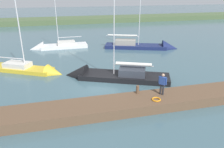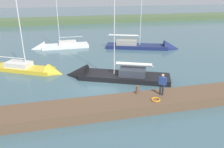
{
  "view_description": "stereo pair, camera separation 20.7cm",
  "coord_description": "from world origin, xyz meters",
  "px_view_note": "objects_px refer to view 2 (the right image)",
  "views": [
    {
      "loc": [
        3.3,
        17.43,
        8.1
      ],
      "look_at": [
        -0.86,
        0.82,
        1.43
      ],
      "focal_mm": 34.75,
      "sensor_mm": 36.0,
      "label": 1
    },
    {
      "loc": [
        3.1,
        17.48,
        8.1
      ],
      "look_at": [
        -0.86,
        0.82,
        1.43
      ],
      "focal_mm": 34.75,
      "sensor_mm": 36.0,
      "label": 2
    }
  ],
  "objects_px": {
    "person_on_dock": "(162,83)",
    "sailboat_inner_slip": "(33,70)",
    "life_ring_buoy": "(156,100)",
    "sailboat_far_right": "(148,47)",
    "sailboat_outer_mooring": "(56,48)",
    "sailboat_behind_pier": "(108,77)",
    "mooring_post_far": "(137,90)"
  },
  "relations": [
    {
      "from": "sailboat_outer_mooring",
      "to": "person_on_dock",
      "type": "xyz_separation_m",
      "value": [
        -7.91,
        19.17,
        1.62
      ]
    },
    {
      "from": "sailboat_outer_mooring",
      "to": "sailboat_inner_slip",
      "type": "xyz_separation_m",
      "value": [
        2.31,
        9.67,
        0.06
      ]
    },
    {
      "from": "mooring_post_far",
      "to": "sailboat_outer_mooring",
      "type": "height_order",
      "value": "sailboat_outer_mooring"
    },
    {
      "from": "person_on_dock",
      "to": "sailboat_inner_slip",
      "type": "bearing_deg",
      "value": -82.35
    },
    {
      "from": "sailboat_behind_pier",
      "to": "person_on_dock",
      "type": "height_order",
      "value": "sailboat_behind_pier"
    },
    {
      "from": "mooring_post_far",
      "to": "sailboat_behind_pier",
      "type": "relative_size",
      "value": 0.05
    },
    {
      "from": "life_ring_buoy",
      "to": "sailboat_far_right",
      "type": "height_order",
      "value": "sailboat_far_right"
    },
    {
      "from": "sailboat_behind_pier",
      "to": "person_on_dock",
      "type": "distance_m",
      "value": 6.77
    },
    {
      "from": "person_on_dock",
      "to": "life_ring_buoy",
      "type": "bearing_deg",
      "value": 4.21
    },
    {
      "from": "life_ring_buoy",
      "to": "sailboat_inner_slip",
      "type": "bearing_deg",
      "value": -47.25
    },
    {
      "from": "sailboat_far_right",
      "to": "person_on_dock",
      "type": "bearing_deg",
      "value": -88.86
    },
    {
      "from": "sailboat_outer_mooring",
      "to": "person_on_dock",
      "type": "distance_m",
      "value": 20.8
    },
    {
      "from": "life_ring_buoy",
      "to": "sailboat_outer_mooring",
      "type": "distance_m",
      "value": 21.15
    },
    {
      "from": "life_ring_buoy",
      "to": "sailboat_inner_slip",
      "type": "distance_m",
      "value": 13.94
    },
    {
      "from": "mooring_post_far",
      "to": "life_ring_buoy",
      "type": "bearing_deg",
      "value": 124.69
    },
    {
      "from": "life_ring_buoy",
      "to": "sailboat_behind_pier",
      "type": "bearing_deg",
      "value": -72.67
    },
    {
      "from": "sailboat_behind_pier",
      "to": "person_on_dock",
      "type": "xyz_separation_m",
      "value": [
        -2.84,
        5.93,
        1.59
      ]
    },
    {
      "from": "sailboat_inner_slip",
      "to": "life_ring_buoy",
      "type": "bearing_deg",
      "value": -19.07
    },
    {
      "from": "mooring_post_far",
      "to": "sailboat_far_right",
      "type": "distance_m",
      "value": 16.84
    },
    {
      "from": "sailboat_far_right",
      "to": "person_on_dock",
      "type": "relative_size",
      "value": 6.82
    },
    {
      "from": "life_ring_buoy",
      "to": "person_on_dock",
      "type": "xyz_separation_m",
      "value": [
        -0.76,
        -0.73,
        0.92
      ]
    },
    {
      "from": "sailboat_outer_mooring",
      "to": "sailboat_behind_pier",
      "type": "xyz_separation_m",
      "value": [
        -5.07,
        13.24,
        0.03
      ]
    },
    {
      "from": "sailboat_outer_mooring",
      "to": "person_on_dock",
      "type": "height_order",
      "value": "sailboat_outer_mooring"
    },
    {
      "from": "mooring_post_far",
      "to": "sailboat_behind_pier",
      "type": "distance_m",
      "value": 5.51
    },
    {
      "from": "life_ring_buoy",
      "to": "mooring_post_far",
      "type": "bearing_deg",
      "value": -55.31
    },
    {
      "from": "sailboat_outer_mooring",
      "to": "sailboat_far_right",
      "type": "xyz_separation_m",
      "value": [
        -13.31,
        3.3,
        0.08
      ]
    },
    {
      "from": "sailboat_behind_pier",
      "to": "sailboat_inner_slip",
      "type": "distance_m",
      "value": 8.19
    },
    {
      "from": "life_ring_buoy",
      "to": "sailboat_far_right",
      "type": "distance_m",
      "value": 17.71
    },
    {
      "from": "life_ring_buoy",
      "to": "sailboat_far_right",
      "type": "relative_size",
      "value": 0.06
    },
    {
      "from": "sailboat_inner_slip",
      "to": "sailboat_behind_pier",
      "type": "bearing_deg",
      "value": 2.36
    },
    {
      "from": "sailboat_inner_slip",
      "to": "sailboat_far_right",
      "type": "bearing_deg",
      "value": 50.37
    },
    {
      "from": "person_on_dock",
      "to": "mooring_post_far",
      "type": "bearing_deg",
      "value": -59.6
    }
  ]
}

